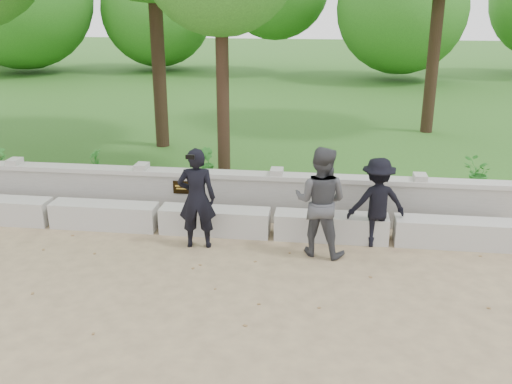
% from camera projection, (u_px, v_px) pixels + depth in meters
% --- Properties ---
extents(ground, '(80.00, 80.00, 0.00)m').
position_uv_depth(ground, '(122.00, 280.00, 8.30)').
color(ground, tan).
rests_on(ground, ground).
extents(lawn, '(40.00, 22.00, 0.25)m').
position_uv_depth(lawn, '(253.00, 103.00, 21.38)').
color(lawn, '#2F5A1D').
rests_on(lawn, ground).
extents(concrete_bench, '(11.90, 0.45, 0.45)m').
position_uv_depth(concrete_bench, '(159.00, 218.00, 10.01)').
color(concrete_bench, '#B7B4AD').
rests_on(concrete_bench, ground).
extents(parapet_wall, '(12.50, 0.35, 0.90)m').
position_uv_depth(parapet_wall, '(169.00, 192.00, 10.59)').
color(parapet_wall, '#ACA9A2').
rests_on(parapet_wall, ground).
extents(man_main, '(0.66, 0.59, 1.67)m').
position_uv_depth(man_main, '(197.00, 198.00, 9.17)').
color(man_main, black).
rests_on(man_main, ground).
extents(visitor_left, '(1.00, 0.87, 1.76)m').
position_uv_depth(visitor_left, '(320.00, 202.00, 8.89)').
color(visitor_left, '#3E3E43').
rests_on(visitor_left, ground).
extents(visitor_mid, '(1.07, 0.78, 1.49)m').
position_uv_depth(visitor_mid, '(377.00, 202.00, 9.26)').
color(visitor_mid, black).
rests_on(visitor_mid, ground).
extents(shrub_a, '(0.33, 0.34, 0.54)m').
position_uv_depth(shrub_a, '(0.00, 158.00, 12.64)').
color(shrub_a, '#31822C').
rests_on(shrub_a, lawn).
extents(shrub_b, '(0.44, 0.43, 0.63)m').
position_uv_depth(shrub_b, '(206.00, 163.00, 12.12)').
color(shrub_b, '#31822C').
rests_on(shrub_b, lawn).
extents(shrub_c, '(0.62, 0.56, 0.62)m').
position_uv_depth(shrub_c, '(477.00, 173.00, 11.43)').
color(shrub_c, '#31822C').
rests_on(shrub_c, lawn).
extents(shrub_d, '(0.44, 0.44, 0.59)m').
position_uv_depth(shrub_d, '(96.00, 163.00, 12.17)').
color(shrub_d, '#31822C').
rests_on(shrub_d, lawn).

